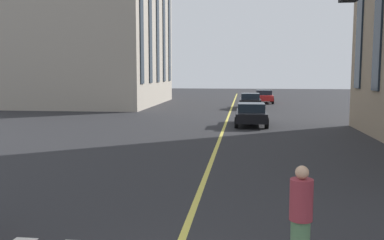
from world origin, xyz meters
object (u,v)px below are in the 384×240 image
object	(u,v)px
car_red_far	(264,96)
car_black_near	(250,101)
pedestrian_near	(301,217)
car_black_parked_a	(251,114)

from	to	relation	value
car_red_far	car_black_near	xyz separation A→B (m)	(-7.06, 1.50, 0.00)
pedestrian_near	car_black_parked_a	bearing A→B (deg)	1.59
car_black_near	pedestrian_near	distance (m)	31.49
car_red_far	car_black_near	size ratio (longest dim) A/B	1.00
car_black_parked_a	car_black_near	world-z (taller)	same
car_red_far	car_black_parked_a	size ratio (longest dim) A/B	1.00
car_red_far	car_black_parked_a	world-z (taller)	same
car_black_parked_a	car_red_far	bearing A→B (deg)	-4.67
car_black_near	car_black_parked_a	bearing A→B (deg)	179.60
car_black_parked_a	car_black_near	xyz separation A→B (m)	(12.38, -0.09, 0.00)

